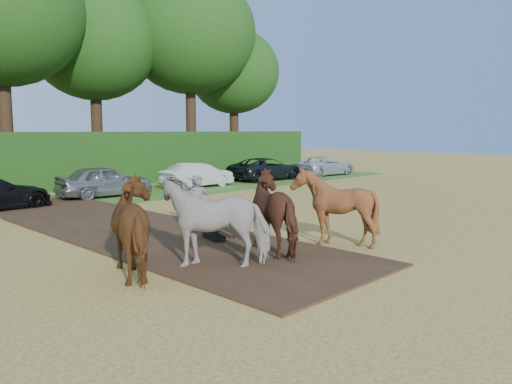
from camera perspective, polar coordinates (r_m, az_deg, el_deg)
ground at (r=9.98m, az=-0.61°, el=-10.93°), size 120.00×120.00×0.00m
earth_strip at (r=16.28m, az=-14.38°, el=-3.98°), size 4.50×17.00×0.05m
grass_verge at (r=22.01m, az=-27.24°, el=-1.73°), size 50.00×5.00×0.03m
plough_team at (r=12.07m, az=-0.94°, el=-2.69°), size 7.25×5.27×2.09m
parked_cars at (r=23.13m, az=-20.46°, el=0.71°), size 42.00×3.16×1.49m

